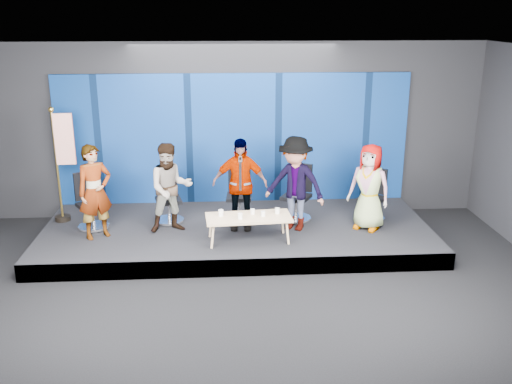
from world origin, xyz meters
TOP-DOWN VIEW (x-y plane):
  - ground at (0.00, 0.00)m, footprint 10.00×10.00m
  - room_walls at (0.00, 0.00)m, footprint 10.02×8.02m
  - riser at (0.00, 2.50)m, footprint 7.00×3.00m
  - backdrop at (0.00, 3.95)m, footprint 7.00×0.08m
  - chair_a at (-2.62, 2.58)m, footprint 0.79×0.79m
  - panelist_a at (-2.42, 2.12)m, footprint 0.71×0.65m
  - chair_b at (-1.26, 2.82)m, footprint 0.67×0.67m
  - panelist_b at (-1.16, 2.33)m, footprint 0.89×0.77m
  - chair_c at (0.06, 2.88)m, footprint 0.62×0.62m
  - panelist_c at (0.06, 2.38)m, footprint 1.00×0.48m
  - chair_d at (1.14, 2.77)m, footprint 0.80×0.80m
  - panelist_d at (1.03, 2.28)m, footprint 1.26×1.08m
  - chair_e at (2.55, 2.68)m, footprint 0.75×0.75m
  - panelist_e at (2.35, 2.22)m, footprint 0.90×0.85m
  - coffee_table at (0.18, 1.77)m, footprint 1.48×0.71m
  - mug_a at (-0.29, 1.83)m, footprint 0.09×0.09m
  - mug_b at (0.03, 1.66)m, footprint 0.08×0.08m
  - mug_c at (0.25, 1.88)m, footprint 0.08×0.08m
  - mug_d at (0.42, 1.76)m, footprint 0.08×0.08m
  - mug_e at (0.68, 1.88)m, footprint 0.08×0.08m
  - flag_stand at (-3.14, 2.98)m, footprint 0.49×0.28m

SIDE VIEW (x-z plane):
  - ground at x=0.00m, z-range 0.00..0.00m
  - riser at x=0.00m, z-range 0.00..0.30m
  - chair_e at x=2.55m, z-range 0.14..1.09m
  - chair_b at x=-1.26m, z-range 0.13..1.12m
  - chair_a at x=-2.62m, z-range 0.13..1.14m
  - chair_c at x=0.06m, z-range 0.12..1.15m
  - chair_d at x=1.14m, z-range 0.12..1.17m
  - coffee_table at x=0.18m, z-range 0.49..0.93m
  - mug_d at x=0.42m, z-range 0.74..0.83m
  - mug_c at x=0.25m, z-range 0.74..0.83m
  - mug_b at x=0.03m, z-range 0.74..0.84m
  - mug_e at x=0.68m, z-range 0.74..0.84m
  - mug_a at x=-0.29m, z-range 0.74..0.85m
  - panelist_e at x=2.35m, z-range 0.30..1.85m
  - panelist_b at x=-1.16m, z-range 0.30..1.90m
  - panelist_a at x=-2.42m, z-range 0.30..1.94m
  - panelist_c at x=0.06m, z-range 0.30..1.96m
  - panelist_d at x=1.03m, z-range 0.30..1.99m
  - flag_stand at x=-3.14m, z-range 0.36..2.50m
  - backdrop at x=0.00m, z-range 0.30..2.90m
  - room_walls at x=0.00m, z-range 0.67..4.18m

